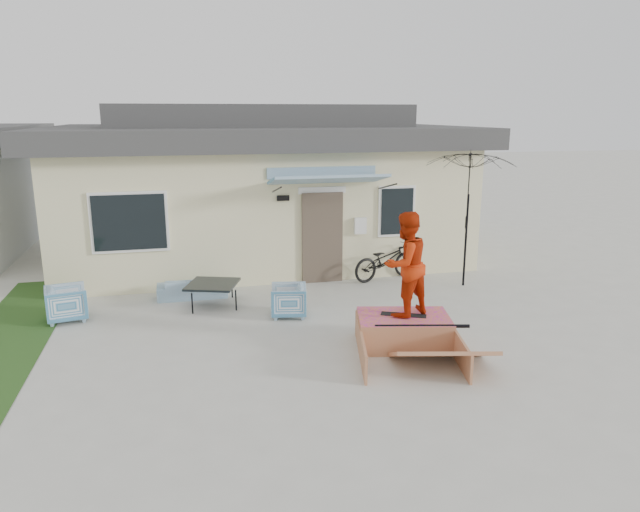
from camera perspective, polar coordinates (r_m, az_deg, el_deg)
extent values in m
plane|color=#B2B1A6|center=(9.33, 0.83, -10.49)|extent=(90.00, 90.00, 0.00)
cube|color=#204218|center=(11.35, -28.65, -7.71)|extent=(1.40, 8.00, 0.01)
cube|color=beige|center=(16.53, -6.11, 5.63)|extent=(10.00, 7.00, 3.00)
cube|color=#353535|center=(16.38, -6.27, 11.70)|extent=(10.80, 7.80, 0.50)
cube|color=#353535|center=(16.36, -6.32, 13.62)|extent=(7.50, 4.50, 0.60)
cube|color=brown|center=(13.36, 0.23, 1.79)|extent=(0.95, 0.08, 2.10)
cube|color=white|center=(12.94, -18.18, 3.17)|extent=(1.60, 0.06, 1.30)
cube|color=white|center=(13.80, 7.52, 4.38)|extent=(0.90, 0.06, 1.20)
cube|color=teal|center=(12.65, 0.79, 7.53)|extent=(2.50, 1.09, 0.29)
imported|color=teal|center=(12.72, -12.43, -2.72)|extent=(1.47, 0.43, 0.57)
imported|color=teal|center=(12.05, -23.61, -4.12)|extent=(0.80, 0.83, 0.73)
imported|color=teal|center=(11.29, -3.12, -4.24)|extent=(0.74, 0.77, 0.68)
cube|color=black|center=(12.11, -10.46, -3.71)|extent=(1.22, 1.22, 0.47)
imported|color=black|center=(13.78, 6.43, -0.02)|extent=(1.85, 1.12, 1.12)
cylinder|color=black|center=(13.49, 14.11, 1.48)|extent=(0.05, 0.05, 2.10)
imported|color=black|center=(13.36, 14.28, 4.41)|extent=(2.42, 2.33, 0.90)
cube|color=black|center=(9.98, 8.20, -5.68)|extent=(0.77, 0.50, 0.05)
imported|color=#B72708|center=(9.72, 8.38, -0.65)|extent=(1.05, 0.95, 1.76)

